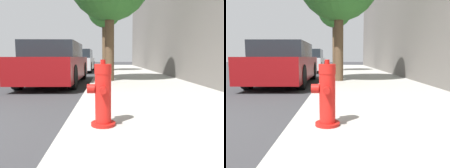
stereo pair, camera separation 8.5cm
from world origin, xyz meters
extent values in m
cube|color=#99968E|center=(3.25, 0.00, 0.06)|extent=(3.16, 40.00, 0.12)
cylinder|color=#A91511|center=(2.14, 0.01, 0.14)|extent=(0.29, 0.29, 0.04)
cylinder|color=red|center=(2.14, 0.01, 0.44)|extent=(0.18, 0.18, 0.56)
cylinder|color=red|center=(2.14, 0.01, 0.78)|extent=(0.19, 0.19, 0.11)
cylinder|color=#A91511|center=(2.14, 0.01, 0.86)|extent=(0.06, 0.06, 0.05)
cylinder|color=#A91511|center=(2.14, -0.12, 0.55)|extent=(0.08, 0.07, 0.08)
cylinder|color=#A91511|center=(2.14, 0.14, 0.55)|extent=(0.08, 0.07, 0.08)
cylinder|color=#A91511|center=(2.00, 0.01, 0.55)|extent=(0.09, 0.11, 0.11)
cube|color=maroon|center=(0.47, 5.08, 0.56)|extent=(1.70, 4.53, 0.72)
cube|color=black|center=(0.47, 4.90, 1.16)|extent=(1.56, 2.49, 0.48)
cylinder|color=black|center=(-0.30, 6.49, 0.35)|extent=(0.20, 0.71, 0.71)
cylinder|color=black|center=(1.23, 6.49, 0.35)|extent=(0.20, 0.71, 0.71)
cylinder|color=black|center=(-0.30, 3.68, 0.35)|extent=(0.20, 0.71, 0.71)
cylinder|color=black|center=(1.23, 3.68, 0.35)|extent=(0.20, 0.71, 0.71)
cube|color=#B7B7BC|center=(0.41, 11.46, 0.52)|extent=(1.82, 4.23, 0.69)
cube|color=black|center=(0.41, 11.29, 1.13)|extent=(1.67, 2.32, 0.52)
cylinder|color=black|center=(-0.42, 12.77, 0.32)|extent=(0.20, 0.64, 0.64)
cylinder|color=black|center=(1.24, 12.77, 0.32)|extent=(0.20, 0.64, 0.64)
cylinder|color=black|center=(-0.42, 10.15, 0.32)|extent=(0.20, 0.64, 0.64)
cylinder|color=black|center=(1.24, 10.15, 0.32)|extent=(0.20, 0.64, 0.64)
cylinder|color=brown|center=(2.28, 4.90, 1.34)|extent=(0.30, 0.30, 2.44)
cylinder|color=brown|center=(2.09, 10.32, 1.52)|extent=(0.29, 0.29, 2.80)
sphere|color=#2D6B28|center=(2.09, 10.32, 3.55)|extent=(1.93, 1.93, 1.93)
camera|label=1|loc=(2.17, -2.45, 0.91)|focal=35.00mm
camera|label=2|loc=(2.26, -2.45, 0.91)|focal=35.00mm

